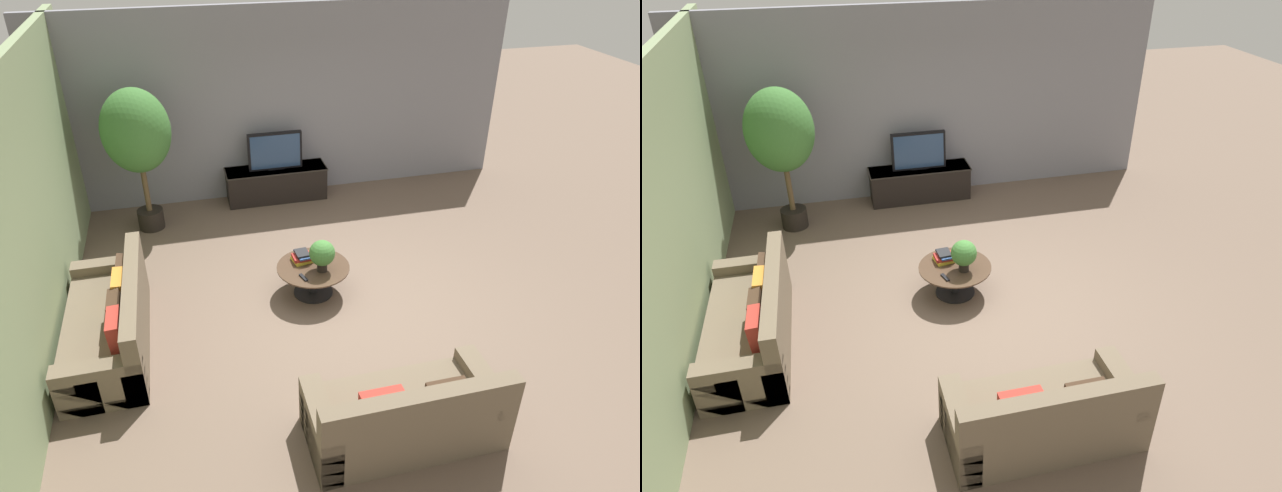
# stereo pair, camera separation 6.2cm
# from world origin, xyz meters

# --- Properties ---
(ground_plane) EXTENTS (24.00, 24.00, 0.00)m
(ground_plane) POSITION_xyz_m (0.00, 0.00, 0.00)
(ground_plane) COLOR brown
(back_wall_stone) EXTENTS (7.40, 0.12, 3.00)m
(back_wall_stone) POSITION_xyz_m (0.00, 3.26, 1.50)
(back_wall_stone) COLOR gray
(back_wall_stone) RESTS_ON ground
(side_wall_left) EXTENTS (0.12, 7.40, 3.00)m
(side_wall_left) POSITION_xyz_m (-3.26, 0.20, 1.50)
(side_wall_left) COLOR gray
(side_wall_left) RESTS_ON ground
(media_console) EXTENTS (1.64, 0.50, 0.54)m
(media_console) POSITION_xyz_m (-0.23, 2.94, 0.28)
(media_console) COLOR black
(media_console) RESTS_ON ground
(television) EXTENTS (0.87, 0.13, 0.61)m
(television) POSITION_xyz_m (-0.23, 2.94, 0.84)
(television) COLOR black
(television) RESTS_ON media_console
(coffee_table) EXTENTS (0.90, 0.90, 0.39)m
(coffee_table) POSITION_xyz_m (-0.28, 0.20, 0.27)
(coffee_table) COLOR black
(coffee_table) RESTS_ON ground
(couch_by_wall) EXTENTS (0.84, 2.05, 0.84)m
(couch_by_wall) POSITION_xyz_m (-2.66, -0.21, 0.29)
(couch_by_wall) COLOR brown
(couch_by_wall) RESTS_ON ground
(couch_near_entry) EXTENTS (1.76, 0.84, 0.84)m
(couch_near_entry) POSITION_xyz_m (-0.02, -2.22, 0.29)
(couch_near_entry) COLOR brown
(couch_near_entry) RESTS_ON ground
(potted_palm_tall) EXTENTS (0.96, 0.96, 2.13)m
(potted_palm_tall) POSITION_xyz_m (-2.25, 2.45, 1.47)
(potted_palm_tall) COLOR black
(potted_palm_tall) RESTS_ON ground
(potted_plant_tabletop) EXTENTS (0.32, 0.32, 0.41)m
(potted_plant_tabletop) POSITION_xyz_m (-0.19, 0.09, 0.63)
(potted_plant_tabletop) COLOR black
(potted_plant_tabletop) RESTS_ON coffee_table
(book_stack) EXTENTS (0.27, 0.28, 0.13)m
(book_stack) POSITION_xyz_m (-0.38, 0.36, 0.45)
(book_stack) COLOR gold
(book_stack) RESTS_ON coffee_table
(remote_black) EXTENTS (0.08, 0.16, 0.02)m
(remote_black) POSITION_xyz_m (-0.45, -0.02, 0.40)
(remote_black) COLOR black
(remote_black) RESTS_ON coffee_table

